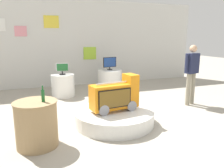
{
  "coord_description": "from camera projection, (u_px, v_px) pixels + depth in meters",
  "views": [
    {
      "loc": [
        -1.96,
        -4.42,
        1.88
      ],
      "look_at": [
        -0.26,
        0.16,
        0.85
      ],
      "focal_mm": 35.48,
      "sensor_mm": 36.0,
      "label": 1
    }
  ],
  "objects": [
    {
      "name": "ground_plane",
      "position": [
        125.0,
        120.0,
        5.11
      ],
      "size": [
        30.0,
        30.0,
        0.0
      ],
      "primitive_type": "plane",
      "color": "#A8A091"
    },
    {
      "name": "back_wall_display",
      "position": [
        81.0,
        43.0,
        8.74
      ],
      "size": [
        10.02,
        0.13,
        3.31
      ],
      "color": "silver",
      "rests_on": "ground"
    },
    {
      "name": "main_display_pedestal",
      "position": [
        114.0,
        117.0,
        4.9
      ],
      "size": [
        1.74,
        1.74,
        0.3
      ],
      "primitive_type": "cylinder",
      "color": "silver",
      "rests_on": "ground"
    },
    {
      "name": "novelty_firetruck_tv",
      "position": [
        115.0,
        97.0,
        4.8
      ],
      "size": [
        1.08,
        0.53,
        0.78
      ],
      "color": "gray",
      "rests_on": "main_display_pedestal"
    },
    {
      "name": "display_pedestal_left_rear",
      "position": [
        110.0,
        79.0,
        8.15
      ],
      "size": [
        0.88,
        0.88,
        0.72
      ],
      "primitive_type": "cylinder",
      "color": "silver",
      "rests_on": "ground"
    },
    {
      "name": "tv_on_left_rear",
      "position": [
        110.0,
        63.0,
        8.01
      ],
      "size": [
        0.52,
        0.19,
        0.46
      ],
      "color": "black",
      "rests_on": "display_pedestal_left_rear"
    },
    {
      "name": "display_pedestal_center_rear",
      "position": [
        63.0,
        85.0,
        7.15
      ],
      "size": [
        0.74,
        0.74,
        0.72
      ],
      "primitive_type": "cylinder",
      "color": "silver",
      "rests_on": "ground"
    },
    {
      "name": "tv_on_center_rear",
      "position": [
        62.0,
        68.0,
        7.03
      ],
      "size": [
        0.38,
        0.19,
        0.36
      ],
      "color": "black",
      "rests_on": "display_pedestal_center_rear"
    },
    {
      "name": "side_table_round",
      "position": [
        37.0,
        123.0,
        3.84
      ],
      "size": [
        0.74,
        0.74,
        0.81
      ],
      "color": "#9E7F56",
      "rests_on": "ground"
    },
    {
      "name": "bottle_on_side_table",
      "position": [
        43.0,
        95.0,
        3.71
      ],
      "size": [
        0.06,
        0.06,
        0.28
      ],
      "color": "#195926",
      "rests_on": "side_table_round"
    },
    {
      "name": "shopper_browsing_near_truck",
      "position": [
        192.0,
        70.0,
        6.14
      ],
      "size": [
        0.55,
        0.29,
        1.68
      ],
      "color": "gray",
      "rests_on": "ground"
    }
  ]
}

